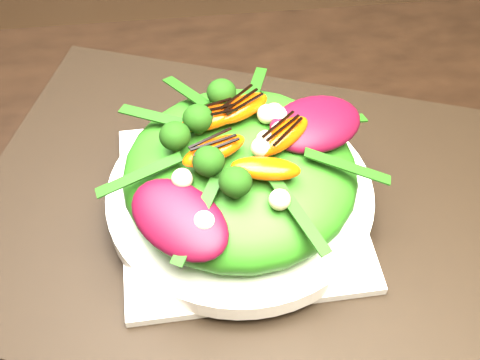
{
  "coord_description": "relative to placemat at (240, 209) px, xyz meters",
  "views": [
    {
      "loc": [
        0.23,
        -0.26,
        1.25
      ],
      "look_at": [
        0.28,
        0.12,
        0.8
      ],
      "focal_mm": 48.0,
      "sensor_mm": 36.0,
      "label": 1
    }
  ],
  "objects": [
    {
      "name": "macadamia_nut",
      "position": [
        0.03,
        -0.03,
        0.1
      ],
      "size": [
        0.02,
        0.02,
        0.02
      ],
      "primitive_type": "sphere",
      "rotation": [
        0.0,
        0.0,
        0.4
      ],
      "color": "beige",
      "rests_on": "lettuce_mound"
    },
    {
      "name": "radicchio_leaf",
      "position": [
        0.07,
        0.02,
        0.09
      ],
      "size": [
        0.11,
        0.09,
        0.02
      ],
      "primitive_type": "ellipsoid",
      "rotation": [
        0.0,
        0.0,
        0.41
      ],
      "color": "#410616",
      "rests_on": "lettuce_mound"
    },
    {
      "name": "placemat",
      "position": [
        0.0,
        0.0,
        0.0
      ],
      "size": [
        0.63,
        0.55,
        0.0
      ],
      "primitive_type": "cube",
      "rotation": [
        0.0,
        0.0,
        -0.35
      ],
      "color": "black",
      "rests_on": "dining_table"
    },
    {
      "name": "lettuce_mound",
      "position": [
        0.0,
        -0.0,
        0.05
      ],
      "size": [
        0.26,
        0.26,
        0.07
      ],
      "primitive_type": "ellipsoid",
      "rotation": [
        0.0,
        0.0,
        0.22
      ],
      "color": "#2A6E14",
      "rests_on": "salad_bowl"
    },
    {
      "name": "plate_base",
      "position": [
        0.0,
        -0.0,
        0.01
      ],
      "size": [
        0.24,
        0.24,
        0.01
      ],
      "primitive_type": "cube",
      "rotation": [
        0.0,
        0.0,
        0.03
      ],
      "color": "silver",
      "rests_on": "placemat"
    },
    {
      "name": "orange_segment",
      "position": [
        -0.01,
        0.01,
        0.1
      ],
      "size": [
        0.06,
        0.03,
        0.02
      ],
      "primitive_type": "ellipsoid",
      "rotation": [
        0.0,
        0.0,
        0.08
      ],
      "color": "#C63703",
      "rests_on": "lettuce_mound"
    },
    {
      "name": "balsamic_drizzle",
      "position": [
        -0.01,
        0.01,
        0.11
      ],
      "size": [
        0.05,
        0.01,
        0.0
      ],
      "primitive_type": "cube",
      "rotation": [
        0.0,
        0.0,
        0.08
      ],
      "color": "black",
      "rests_on": "orange_segment"
    },
    {
      "name": "broccoli_floret",
      "position": [
        -0.05,
        0.04,
        0.1
      ],
      "size": [
        0.05,
        0.05,
        0.04
      ],
      "primitive_type": "sphere",
      "rotation": [
        0.0,
        0.0,
        0.21
      ],
      "color": "black",
      "rests_on": "lettuce_mound"
    },
    {
      "name": "salad_bowl",
      "position": [
        0.0,
        0.0,
        0.02
      ],
      "size": [
        0.29,
        0.29,
        0.02
      ],
      "primitive_type": "cylinder",
      "rotation": [
        0.0,
        0.0,
        0.13
      ],
      "color": "white",
      "rests_on": "plate_base"
    }
  ]
}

